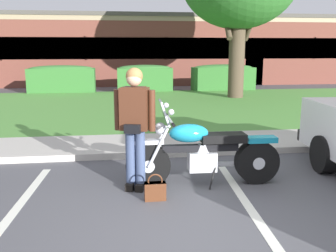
{
  "coord_description": "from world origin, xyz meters",
  "views": [
    {
      "loc": [
        -0.92,
        -3.72,
        1.95
      ],
      "look_at": [
        -0.21,
        1.57,
        0.85
      ],
      "focal_mm": 40.18,
      "sensor_mm": 36.0,
      "label": 1
    }
  ],
  "objects_px": {
    "handbag": "(155,190)",
    "hedge_left": "(62,79)",
    "motorcycle": "(209,152)",
    "hedge_center_right": "(223,77)",
    "rider_person": "(135,120)",
    "brick_building": "(157,50)",
    "hedge_center_left": "(145,78)"
  },
  "relations": [
    {
      "from": "hedge_left",
      "to": "brick_building",
      "type": "xyz_separation_m",
      "value": [
        4.98,
        6.71,
        1.25
      ]
    },
    {
      "from": "handbag",
      "to": "hedge_left",
      "type": "relative_size",
      "value": 0.12
    },
    {
      "from": "motorcycle",
      "to": "rider_person",
      "type": "xyz_separation_m",
      "value": [
        -1.06,
        -0.04,
        0.5
      ]
    },
    {
      "from": "handbag",
      "to": "hedge_center_right",
      "type": "xyz_separation_m",
      "value": [
        4.45,
        12.59,
        0.51
      ]
    },
    {
      "from": "rider_person",
      "to": "hedge_left",
      "type": "relative_size",
      "value": 0.59
    },
    {
      "from": "hedge_center_left",
      "to": "hedge_center_right",
      "type": "height_order",
      "value": "same"
    },
    {
      "from": "rider_person",
      "to": "handbag",
      "type": "xyz_separation_m",
      "value": [
        0.23,
        -0.43,
        -0.85
      ]
    },
    {
      "from": "hedge_left",
      "to": "hedge_center_right",
      "type": "xyz_separation_m",
      "value": [
        7.36,
        0.0,
        0.0
      ]
    },
    {
      "from": "hedge_center_left",
      "to": "handbag",
      "type": "bearing_deg",
      "value": -93.51
    },
    {
      "from": "handbag",
      "to": "hedge_center_left",
      "type": "xyz_separation_m",
      "value": [
        0.77,
        12.59,
        0.51
      ]
    },
    {
      "from": "motorcycle",
      "to": "hedge_center_right",
      "type": "height_order",
      "value": "motorcycle"
    },
    {
      "from": "rider_person",
      "to": "hedge_center_left",
      "type": "xyz_separation_m",
      "value": [
        1.0,
        12.16,
        -0.34
      ]
    },
    {
      "from": "handbag",
      "to": "hedge_center_right",
      "type": "height_order",
      "value": "hedge_center_right"
    },
    {
      "from": "motorcycle",
      "to": "brick_building",
      "type": "xyz_separation_m",
      "value": [
        1.24,
        18.83,
        1.41
      ]
    },
    {
      "from": "hedge_left",
      "to": "brick_building",
      "type": "distance_m",
      "value": 8.45
    },
    {
      "from": "hedge_left",
      "to": "hedge_center_right",
      "type": "bearing_deg",
      "value": 0.0
    },
    {
      "from": "hedge_left",
      "to": "hedge_center_left",
      "type": "height_order",
      "value": "same"
    },
    {
      "from": "motorcycle",
      "to": "hedge_center_right",
      "type": "xyz_separation_m",
      "value": [
        3.62,
        12.12,
        0.16
      ]
    },
    {
      "from": "handbag",
      "to": "hedge_left",
      "type": "height_order",
      "value": "hedge_left"
    },
    {
      "from": "motorcycle",
      "to": "hedge_center_left",
      "type": "distance_m",
      "value": 12.12
    },
    {
      "from": "rider_person",
      "to": "brick_building",
      "type": "height_order",
      "value": "brick_building"
    },
    {
      "from": "rider_person",
      "to": "hedge_left",
      "type": "distance_m",
      "value": 12.46
    },
    {
      "from": "hedge_center_left",
      "to": "rider_person",
      "type": "bearing_deg",
      "value": -94.72
    },
    {
      "from": "brick_building",
      "to": "hedge_center_right",
      "type": "bearing_deg",
      "value": -70.45
    },
    {
      "from": "rider_person",
      "to": "hedge_center_left",
      "type": "bearing_deg",
      "value": 85.28
    },
    {
      "from": "motorcycle",
      "to": "hedge_center_left",
      "type": "bearing_deg",
      "value": 90.27
    },
    {
      "from": "handbag",
      "to": "hedge_center_left",
      "type": "height_order",
      "value": "hedge_center_left"
    },
    {
      "from": "rider_person",
      "to": "hedge_center_left",
      "type": "relative_size",
      "value": 0.69
    },
    {
      "from": "handbag",
      "to": "hedge_left",
      "type": "xyz_separation_m",
      "value": [
        -2.91,
        12.59,
        0.51
      ]
    },
    {
      "from": "hedge_left",
      "to": "handbag",
      "type": "bearing_deg",
      "value": -76.99
    },
    {
      "from": "handbag",
      "to": "brick_building",
      "type": "height_order",
      "value": "brick_building"
    },
    {
      "from": "hedge_center_right",
      "to": "brick_building",
      "type": "relative_size",
      "value": 0.12
    }
  ]
}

